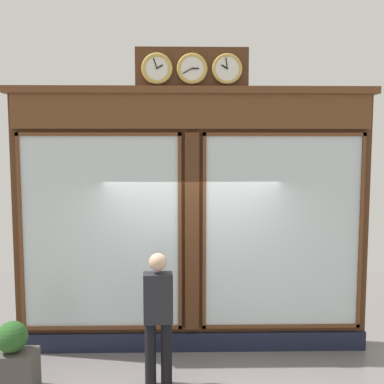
% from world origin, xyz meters
% --- Properties ---
extents(shop_facade, '(5.22, 0.42, 4.37)m').
position_xyz_m(shop_facade, '(0.00, -0.13, 1.94)').
color(shop_facade, '#4C2B16').
rests_on(shop_facade, ground_plane).
extents(pedestrian, '(0.38, 0.25, 1.69)m').
position_xyz_m(pedestrian, '(0.44, 0.95, 0.93)').
color(pedestrian, black).
rests_on(pedestrian, ground_plane).
extents(planter_box, '(0.56, 0.36, 0.50)m').
position_xyz_m(planter_box, '(2.21, 1.05, 0.25)').
color(planter_box, '#4C4742').
rests_on(planter_box, ground_plane).
extents(planter_shrub, '(0.38, 0.38, 0.38)m').
position_xyz_m(planter_shrub, '(2.21, 1.05, 0.69)').
color(planter_shrub, '#285623').
rests_on(planter_shrub, planter_box).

